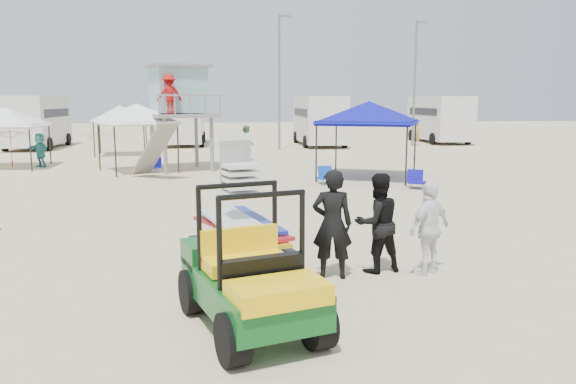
{
  "coord_description": "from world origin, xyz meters",
  "views": [
    {
      "loc": [
        -0.79,
        -7.17,
        2.98
      ],
      "look_at": [
        0.5,
        3.0,
        1.3
      ],
      "focal_mm": 35.0,
      "sensor_mm": 36.0,
      "label": 1
    }
  ],
  "objects": [
    {
      "name": "ground",
      "position": [
        0.0,
        0.0,
        0.0
      ],
      "size": [
        140.0,
        140.0,
        0.0
      ],
      "primitive_type": "plane",
      "color": "beige",
      "rests_on": "ground"
    },
    {
      "name": "utility_cart",
      "position": [
        -0.42,
        -0.19,
        0.87
      ],
      "size": [
        1.88,
        2.7,
        1.86
      ],
      "color": "#0C501B",
      "rests_on": "ground"
    },
    {
      "name": "surf_trailer",
      "position": [
        -0.42,
        2.15,
        0.87
      ],
      "size": [
        1.87,
        2.64,
        2.13
      ],
      "color": "black",
      "rests_on": "ground"
    },
    {
      "name": "man_left",
      "position": [
        1.1,
        1.85,
        0.93
      ],
      "size": [
        0.74,
        0.54,
        1.86
      ],
      "primitive_type": "imported",
      "rotation": [
        0.0,
        0.0,
        2.99
      ],
      "color": "black",
      "rests_on": "ground"
    },
    {
      "name": "man_mid",
      "position": [
        1.95,
        2.1,
        0.87
      ],
      "size": [
        0.97,
        0.83,
        1.75
      ],
      "primitive_type": "imported",
      "rotation": [
        0.0,
        0.0,
        3.37
      ],
      "color": "black",
      "rests_on": "ground"
    },
    {
      "name": "man_right",
      "position": [
        2.8,
        1.85,
        0.81
      ],
      "size": [
        1.01,
        0.81,
        1.61
      ],
      "primitive_type": "imported",
      "rotation": [
        0.0,
        0.0,
        3.67
      ],
      "color": "white",
      "rests_on": "ground"
    },
    {
      "name": "lifeguard_tower",
      "position": [
        -2.38,
        17.38,
        3.25
      ],
      "size": [
        3.51,
        3.51,
        4.36
      ],
      "color": "gray",
      "rests_on": "ground"
    },
    {
      "name": "canopy_blue",
      "position": [
        4.97,
        13.82,
        2.8
      ],
      "size": [
        4.53,
        4.53,
        3.35
      ],
      "color": "black",
      "rests_on": "ground"
    },
    {
      "name": "canopy_white_a",
      "position": [
        -4.1,
        16.97,
        2.71
      ],
      "size": [
        3.62,
        3.62,
        3.26
      ],
      "color": "black",
      "rests_on": "ground"
    },
    {
      "name": "canopy_white_b",
      "position": [
        -10.03,
        19.0,
        2.54
      ],
      "size": [
        3.03,
        3.03,
        3.09
      ],
      "color": "black",
      "rests_on": "ground"
    },
    {
      "name": "canopy_white_c",
      "position": [
        -6.0,
        24.57,
        2.57
      ],
      "size": [
        2.92,
        2.92,
        3.11
      ],
      "color": "black",
      "rests_on": "ground"
    },
    {
      "name": "umbrella_a",
      "position": [
        -10.03,
        19.43,
        0.85
      ],
      "size": [
        2.18,
        2.21,
        1.7
      ],
      "primitive_type": "imported",
      "rotation": [
        0.0,
        0.0,
        -0.19
      ],
      "color": "red",
      "rests_on": "ground"
    },
    {
      "name": "umbrella_b",
      "position": [
        -6.11,
        18.8,
        0.82
      ],
      "size": [
        1.97,
        2.0,
        1.64
      ],
      "primitive_type": "imported",
      "rotation": [
        0.0,
        0.0,
        0.1
      ],
      "color": "#C2CA11",
      "rests_on": "ground"
    },
    {
      "name": "beach_chair_a",
      "position": [
        -3.41,
        16.74,
        0.31
      ],
      "size": [
        0.63,
        0.68,
        0.64
      ],
      "color": "#101BB8",
      "rests_on": "ground"
    },
    {
      "name": "beach_chair_b",
      "position": [
        3.08,
        12.54,
        0.31
      ],
      "size": [
        0.65,
        0.7,
        0.64
      ],
      "color": "#0F43A7",
      "rests_on": "ground"
    },
    {
      "name": "beach_chair_c",
      "position": [
        5.94,
        11.12,
        0.31
      ],
      "size": [
        0.71,
        0.79,
        0.64
      ],
      "color": "#110E97",
      "rests_on": "ground"
    },
    {
      "name": "rv_far_left",
      "position": [
        -12.0,
        29.99,
        1.8
      ],
      "size": [
        2.64,
        6.8,
        3.25
      ],
      "color": "silver",
      "rests_on": "ground"
    },
    {
      "name": "rv_mid_left",
      "position": [
        -3.0,
        31.49,
        1.8
      ],
      "size": [
        2.65,
        6.5,
        3.25
      ],
      "color": "silver",
      "rests_on": "ground"
    },
    {
      "name": "rv_mid_right",
      "position": [
        6.0,
        29.99,
        1.8
      ],
      "size": [
        2.64,
        7.0,
        3.25
      ],
      "color": "silver",
      "rests_on": "ground"
    },
    {
      "name": "rv_far_right",
      "position": [
        15.0,
        31.49,
        1.8
      ],
      "size": [
        2.64,
        6.6,
        3.25
      ],
      "color": "silver",
      "rests_on": "ground"
    },
    {
      "name": "light_pole_left",
      "position": [
        3.0,
        27.0,
        4.0
      ],
      "size": [
        0.14,
        0.14,
        8.0
      ],
      "primitive_type": "cylinder",
      "color": "slate",
      "rests_on": "ground"
    },
    {
      "name": "light_pole_right",
      "position": [
        12.0,
        28.5,
        4.0
      ],
      "size": [
        0.14,
        0.14,
        8.0
      ],
      "primitive_type": "cylinder",
      "color": "slate",
      "rests_on": "ground"
    },
    {
      "name": "distant_beachgoers",
      "position": [
        -1.65,
        21.37,
        0.82
      ],
      "size": [
        22.19,
        10.83,
        1.76
      ],
      "color": "#51885D",
      "rests_on": "ground"
    }
  ]
}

